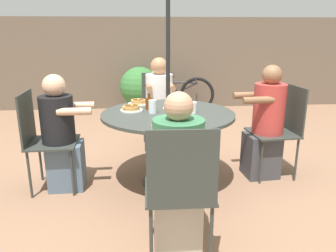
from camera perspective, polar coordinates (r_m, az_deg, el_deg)
name	(u,v)px	position (r m, az deg, el deg)	size (l,w,h in m)	color
ground_plane	(168,182)	(3.47, 0.00, -9.66)	(12.00, 12.00, 0.00)	#8C664C
back_fence	(153,64)	(6.64, -2.61, 10.78)	(10.00, 0.06, 1.78)	brown
patio_table	(168,123)	(3.24, 0.00, 0.60)	(1.31, 1.31, 0.74)	#383D38
umbrella_pole	(168,69)	(3.14, 0.00, 9.87)	(0.04, 0.04, 2.33)	black
patio_chair_north	(180,186)	(2.13, 2.16, -10.41)	(0.46, 0.46, 0.97)	#333833
diner_north	(178,179)	(2.31, 1.68, -9.19)	(0.36, 0.50, 1.14)	beige
patio_chair_east	(281,125)	(3.66, 19.15, 0.13)	(0.49, 0.49, 0.97)	#333833
diner_east	(265,126)	(3.58, 16.58, -0.08)	(0.52, 0.36, 1.19)	#3D3D42
patio_chair_south	(158,105)	(4.44, -1.68, 3.74)	(0.46, 0.46, 0.97)	#333833
diner_south	(160,108)	(4.26, -1.49, 3.14)	(0.36, 0.51, 1.20)	gray
patio_chair_west	(42,135)	(3.36, -21.11, -1.47)	(0.47, 0.47, 0.97)	#333833
diner_west	(62,137)	(3.32, -18.02, -1.87)	(0.50, 0.33, 1.13)	slate
pancake_plate_a	(174,107)	(3.37, 1.04, 3.36)	(0.23, 0.23, 0.06)	white
pancake_plate_b	(131,108)	(3.31, -6.41, 3.08)	(0.23, 0.23, 0.06)	white
pancake_plate_c	(138,102)	(3.60, -5.20, 4.15)	(0.23, 0.23, 0.06)	white
syrup_bottle	(149,103)	(3.36, -3.30, 4.03)	(0.10, 0.07, 0.17)	#602D0F
coffee_cup	(192,108)	(3.19, 4.27, 3.20)	(0.08, 0.08, 0.11)	white
drinking_glass_a	(153,107)	(3.19, -2.70, 3.39)	(0.08, 0.08, 0.13)	silver
bicycle	(179,93)	(6.44, 1.87, 5.69)	(1.37, 0.44, 0.68)	black
potted_shrub	(140,88)	(6.21, -4.94, 6.62)	(0.74, 0.74, 0.88)	#3D3D3F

